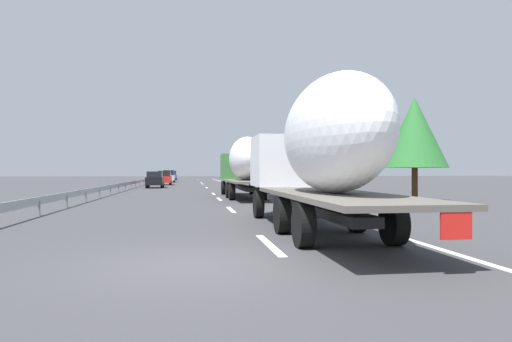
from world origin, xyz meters
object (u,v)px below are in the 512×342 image
Objects in this scene: car_black_suv at (155,180)px; car_blue_sedan at (172,175)px; truck_trailing at (319,149)px; road_sign at (255,166)px; car_red_compact at (165,178)px; truck_lead at (244,163)px; car_silver_hatch at (169,176)px.

car_blue_sedan reaches higher than car_black_suv.
truck_trailing is 3.10× the size of car_black_suv.
truck_trailing is 2.88× the size of car_blue_sedan.
car_red_compact is at bearing 35.48° from road_sign.
car_black_suv is at bearing 179.86° from car_blue_sedan.
truck_lead is 16.71m from road_sign.
car_black_suv is 25.98m from car_silver_hatch.
truck_lead is at bearing -173.90° from car_blue_sedan.
car_red_compact reaches higher than car_black_suv.
car_black_suv is 0.93× the size of car_blue_sedan.
truck_lead is at bearing 169.31° from road_sign.
truck_trailing is at bearing 180.00° from truck_lead.
truck_trailing reaches higher than car_red_compact.
truck_lead is 1.03× the size of truck_trailing.
car_red_compact is at bearing -179.71° from car_silver_hatch.
car_black_suv is 10.96m from car_red_compact.
truck_lead is 2.96× the size of car_blue_sedan.
car_red_compact is at bearing -2.35° from car_black_suv.
truck_trailing is at bearing -168.87° from car_black_suv.
car_silver_hatch reaches higher than car_blue_sedan.
road_sign is (-3.10, -10.46, 1.47)m from car_black_suv.
car_blue_sedan is 52.43m from road_sign.
car_red_compact is (30.47, 6.91, -1.37)m from truck_lead.
car_blue_sedan is (85.71, 7.24, -1.44)m from truck_trailing.
road_sign is (-51.38, -10.34, 1.40)m from car_blue_sedan.
truck_trailing reaches higher than car_blue_sedan.
car_silver_hatch is (63.39, 6.99, -1.42)m from truck_trailing.
car_blue_sedan is 1.25× the size of road_sign.
car_silver_hatch is (15.02, 0.08, 0.05)m from car_red_compact.
car_black_suv is at bearing 11.13° from truck_trailing.
car_black_suv is 1.16× the size of road_sign.
car_red_compact is 17.31m from road_sign.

